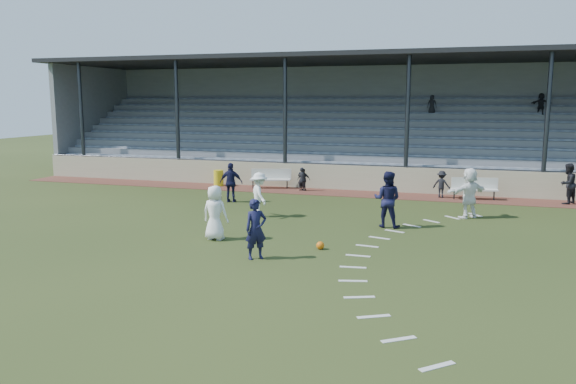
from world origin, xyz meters
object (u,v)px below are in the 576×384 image
object	(u,v)px
player_navy_lead	(256,229)
official	(568,184)
player_white_lead	(215,213)
football	(320,245)
trash_bin	(219,178)
bench_left	(271,177)
bench_right	(474,186)

from	to	relation	value
player_navy_lead	official	xyz separation A→B (m)	(9.63, 11.64, 0.04)
player_white_lead	player_navy_lead	size ratio (longest dim) A/B	1.03
football	trash_bin	bearing A→B (deg)	127.31
player_white_lead	football	bearing A→B (deg)	-179.91
bench_left	player_white_lead	bearing A→B (deg)	-95.39
football	player_navy_lead	distance (m)	2.21
football	bench_left	bearing A→B (deg)	116.14
player_navy_lead	trash_bin	bearing A→B (deg)	78.47
bench_right	trash_bin	bearing A→B (deg)	168.25
bench_right	player_white_lead	distance (m)	12.76
player_white_lead	player_navy_lead	world-z (taller)	player_white_lead
football	official	bearing A→B (deg)	51.18
bench_left	trash_bin	size ratio (longest dim) A/B	2.54
player_white_lead	trash_bin	bearing A→B (deg)	-63.33
bench_right	official	size ratio (longest dim) A/B	1.19
player_white_lead	bench_right	bearing A→B (deg)	-125.34
trash_bin	football	world-z (taller)	trash_bin
bench_right	player_navy_lead	size ratio (longest dim) A/B	1.22
bench_left	football	xyz separation A→B (m)	(5.17, -10.54, -0.47)
player_navy_lead	bench_right	bearing A→B (deg)	23.00
football	player_navy_lead	world-z (taller)	player_navy_lead
football	player_white_lead	distance (m)	3.53
football	official	distance (m)	13.05
bench_left	player_white_lead	world-z (taller)	player_white_lead
trash_bin	player_navy_lead	xyz separation A→B (m)	(6.50, -11.93, 0.42)
player_navy_lead	official	bearing A→B (deg)	10.29
trash_bin	player_white_lead	bearing A→B (deg)	-66.28
official	player_white_lead	bearing A→B (deg)	-9.07
bench_right	football	size ratio (longest dim) A/B	8.65
bench_right	player_navy_lead	bearing A→B (deg)	-127.41
bench_right	player_navy_lead	distance (m)	13.09
bench_left	trash_bin	world-z (taller)	bench_left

